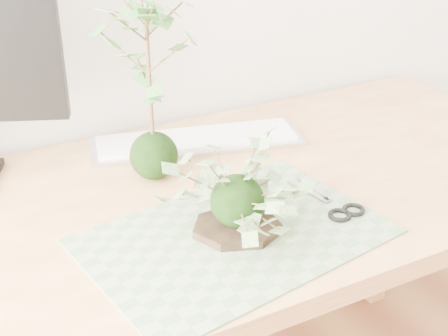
{
  "coord_description": "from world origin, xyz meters",
  "views": [
    {
      "loc": [
        -0.44,
        0.3,
        1.34
      ],
      "look_at": [
        0.0,
        1.14,
        0.84
      ],
      "focal_mm": 50.0,
      "sensor_mm": 36.0,
      "label": 1
    }
  ],
  "objects_px": {
    "desk": "(209,232)",
    "ivy_kokedama": "(237,178)",
    "keyboard": "(197,141)",
    "maple_kokedama": "(147,40)"
  },
  "relations": [
    {
      "from": "ivy_kokedama",
      "to": "maple_kokedama",
      "type": "distance_m",
      "value": 0.31
    },
    {
      "from": "maple_kokedama",
      "to": "keyboard",
      "type": "height_order",
      "value": "maple_kokedama"
    },
    {
      "from": "desk",
      "to": "maple_kokedama",
      "type": "bearing_deg",
      "value": 121.09
    },
    {
      "from": "keyboard",
      "to": "maple_kokedama",
      "type": "bearing_deg",
      "value": -130.42
    },
    {
      "from": "maple_kokedama",
      "to": "keyboard",
      "type": "bearing_deg",
      "value": 35.67
    },
    {
      "from": "desk",
      "to": "ivy_kokedama",
      "type": "xyz_separation_m",
      "value": [
        -0.02,
        -0.15,
        0.2
      ]
    },
    {
      "from": "ivy_kokedama",
      "to": "desk",
      "type": "bearing_deg",
      "value": 83.43
    },
    {
      "from": "desk",
      "to": "ivy_kokedama",
      "type": "height_order",
      "value": "ivy_kokedama"
    },
    {
      "from": "desk",
      "to": "keyboard",
      "type": "distance_m",
      "value": 0.24
    },
    {
      "from": "ivy_kokedama",
      "to": "keyboard",
      "type": "relative_size",
      "value": 0.67
    }
  ]
}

